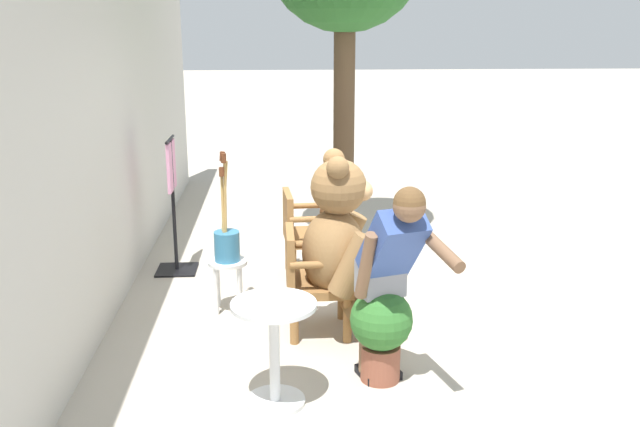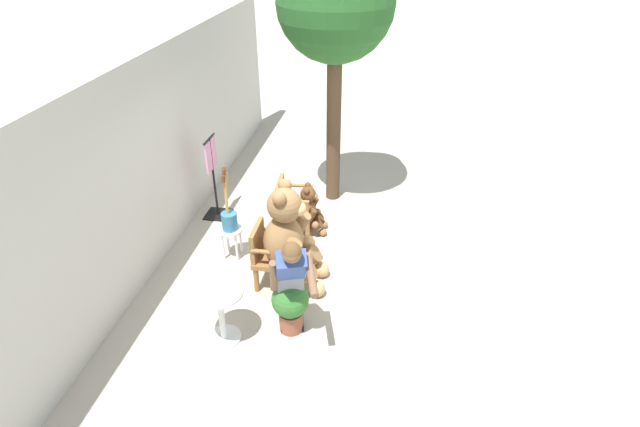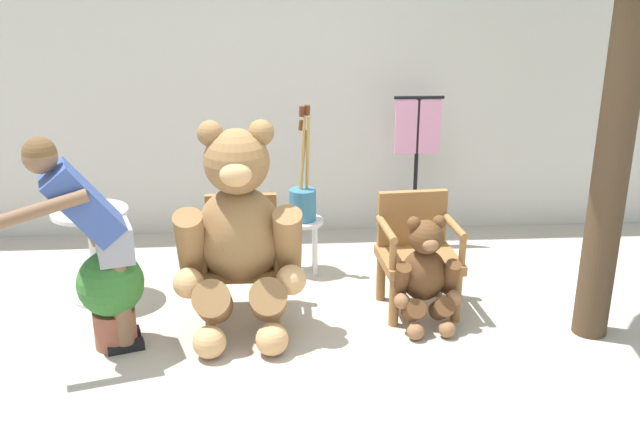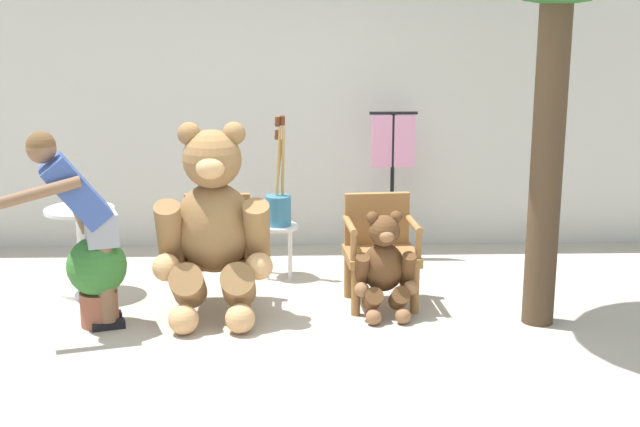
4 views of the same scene
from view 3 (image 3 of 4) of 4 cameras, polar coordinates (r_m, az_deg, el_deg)
ground_plane at (r=4.85m, az=1.40°, el=-11.01°), size 60.00×60.00×0.00m
back_wall at (r=6.66m, az=-0.30°, el=10.29°), size 10.00×0.16×2.80m
wooden_chair_left at (r=5.21m, az=-6.27°, el=-3.21°), size 0.57×0.53×0.86m
wooden_chair_right at (r=5.30m, az=7.76°, el=-2.87°), size 0.60×0.56×0.86m
teddy_bear_large at (r=4.87m, az=-6.48°, el=-1.50°), size 0.89×0.84×1.49m
teddy_bear_small at (r=5.07m, az=8.43°, el=-4.76°), size 0.49×0.47×0.81m
person_visitor at (r=4.74m, az=-18.03°, el=-0.84°), size 0.77×0.64×1.48m
white_stool at (r=5.90m, az=-1.38°, el=-1.45°), size 0.34×0.34×0.46m
brush_bucket at (r=5.80m, az=-1.39°, el=1.21°), size 0.22×0.22×0.95m
round_side_table at (r=5.65m, az=-17.68°, el=-2.35°), size 0.56×0.56×0.72m
potted_plant at (r=4.94m, az=-16.35°, el=-6.05°), size 0.44×0.44×0.68m
clothing_display_stand at (r=6.47m, az=7.69°, el=3.68°), size 0.44×0.40×1.36m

